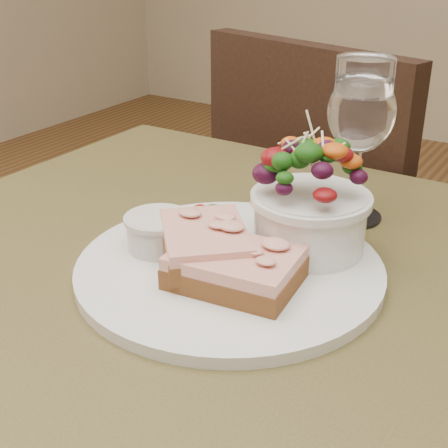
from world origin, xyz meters
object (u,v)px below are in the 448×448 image
Objects in this scene: wine_glass at (361,117)px; salad_bowl at (311,195)px; cafe_table at (206,370)px; dinner_plate at (229,268)px; chair_far at (343,324)px; sandwich_front at (235,268)px; ramekin at (158,230)px; sandwich_back at (205,243)px.

salad_bowl is at bearing -90.42° from wine_glass.
cafe_table is 2.61× the size of dinner_plate.
cafe_table is 6.30× the size of salad_bowl.
chair_far is 0.82m from sandwich_front.
wine_glass reaches higher than sandwich_front.
salad_bowl is at bearing 32.01° from ramekin.
cafe_table is 6.43× the size of sandwich_front.
wine_glass is (0.03, 0.22, 0.10)m from sandwich_front.
cafe_table is at bearing -101.54° from dinner_plate.
sandwich_back is 0.12m from salad_bowl.
chair_far is 0.78m from salad_bowl.
wine_glass reaches higher than sandwich_back.
chair_far is at bearing 94.03° from sandwich_front.
sandwich_back is at bearing -129.83° from salad_bowl.
chair_far reaches higher than sandwich_front.
dinner_plate is 0.23m from wine_glass.
sandwich_front is 0.24m from wine_glass.
ramekin is 0.51× the size of salad_bowl.
sandwich_front is at bearing -97.41° from wine_glass.
chair_far is 13.96× the size of ramekin.
sandwich_front reaches higher than dinner_plate.
chair_far is (-0.09, 0.66, -0.36)m from cafe_table.
cafe_table is at bearing -11.30° from sandwich_back.
chair_far reaches higher than salad_bowl.
sandwich_front is 0.11m from ramekin.
cafe_table is 0.75m from chair_far.
dinner_plate is 1.75× the size of wine_glass.
dinner_plate is at bearing -105.59° from wine_glass.
wine_glass is (0.06, 0.23, 0.22)m from cafe_table.
sandwich_front is 0.92× the size of sandwich_back.
sandwich_front reaches higher than cafe_table.
ramekin reaches higher than sandwich_front.
salad_bowl is (0.07, 0.09, 0.04)m from sandwich_back.
ramekin is at bearing 163.71° from sandwich_front.
sandwich_back is at bearing 112.69° from chair_far.
wine_glass is (0.13, 0.20, 0.09)m from ramekin.
chair_far is at bearing 144.63° from sandwich_back.
dinner_plate is at bearing 85.54° from sandwich_back.
chair_far is 0.80m from ramekin.
dinner_plate is 2.26× the size of sandwich_back.
sandwich_front is 0.71× the size of wine_glass.
chair_far is 5.14× the size of wine_glass.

